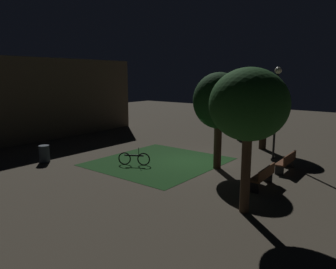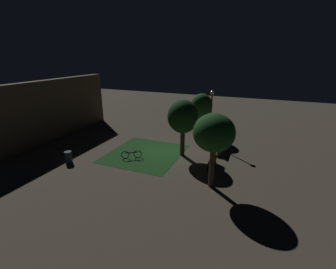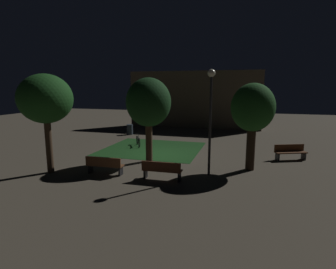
% 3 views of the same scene
% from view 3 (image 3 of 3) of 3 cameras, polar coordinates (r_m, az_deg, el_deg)
% --- Properties ---
extents(ground_plane, '(60.00, 60.00, 0.00)m').
position_cam_3_polar(ground_plane, '(16.92, -1.47, -4.27)').
color(ground_plane, '#4C4438').
extents(grass_lawn, '(6.42, 5.95, 0.01)m').
position_cam_3_polar(grass_lawn, '(18.58, -3.25, -2.96)').
color(grass_lawn, '#194219').
rests_on(grass_lawn, ground).
extents(bench_by_lamp, '(1.82, 0.55, 0.88)m').
position_cam_3_polar(bench_by_lamp, '(13.43, -13.19, -6.20)').
color(bench_by_lamp, brown).
rests_on(bench_by_lamp, ground).
extents(bench_corner, '(1.81, 0.52, 0.88)m').
position_cam_3_polar(bench_corner, '(12.31, -1.32, -7.42)').
color(bench_corner, brown).
rests_on(bench_corner, ground).
extents(bench_path_side, '(1.85, 1.14, 0.88)m').
position_cam_3_polar(bench_path_side, '(17.19, 24.25, -3.28)').
color(bench_path_side, '#512D19').
rests_on(bench_path_side, ground).
extents(tree_tall_center, '(2.13, 2.13, 4.36)m').
position_cam_3_polar(tree_tall_center, '(13.99, 17.36, 5.13)').
color(tree_tall_center, '#2D2116').
rests_on(tree_tall_center, ground).
extents(tree_lawn_side, '(2.52, 2.52, 4.77)m').
position_cam_3_polar(tree_lawn_side, '(14.13, -24.33, 6.69)').
color(tree_lawn_side, '#423021').
rests_on(tree_lawn_side, ground).
extents(tree_back_left, '(2.47, 2.47, 4.67)m').
position_cam_3_polar(tree_back_left, '(15.00, -4.11, 6.60)').
color(tree_back_left, '#423021').
rests_on(tree_back_left, ground).
extents(lamp_post_path_center, '(0.36, 0.36, 4.95)m').
position_cam_3_polar(lamp_post_path_center, '(12.69, 8.92, 6.08)').
color(lamp_post_path_center, black).
rests_on(lamp_post_path_center, ground).
extents(trash_bin, '(0.54, 0.54, 0.89)m').
position_cam_3_polar(trash_bin, '(24.18, -8.02, 1.04)').
color(trash_bin, '#2D3842').
rests_on(trash_bin, ground).
extents(bicycle, '(0.89, 1.45, 0.93)m').
position_cam_3_polar(bicycle, '(19.47, -6.28, -1.39)').
color(bicycle, black).
rests_on(bicycle, ground).
extents(building_wall_backdrop, '(13.34, 0.80, 5.73)m').
position_cam_3_polar(building_wall_backdrop, '(27.80, 5.35, 7.26)').
color(building_wall_backdrop, brown).
rests_on(building_wall_backdrop, ground).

